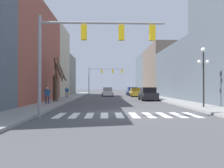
{
  "coord_description": "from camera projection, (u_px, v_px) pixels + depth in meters",
  "views": [
    {
      "loc": [
        -1.31,
        -14.23,
        1.74
      ],
      "look_at": [
        -0.21,
        20.32,
        2.13
      ],
      "focal_mm": 35.0,
      "sensor_mm": 36.0,
      "label": 1
    }
  ],
  "objects": [
    {
      "name": "building_row_left",
      "position": [
        30.0,
        60.0,
        27.94
      ],
      "size": [
        6.0,
        40.86,
        11.35
      ],
      "color": "#515B66",
      "rests_on": "ground_plane"
    },
    {
      "name": "crosswalk_stripes",
      "position": [
        127.0,
        115.0,
        13.22
      ],
      "size": [
        8.55,
        2.6,
        0.01
      ],
      "color": "white",
      "rests_on": "ground_plane"
    },
    {
      "name": "building_row_right",
      "position": [
        179.0,
        65.0,
        36.0
      ],
      "size": [
        6.0,
        56.78,
        12.72
      ],
      "color": "#515B66",
      "rests_on": "ground_plane"
    },
    {
      "name": "street_tree_right_near",
      "position": [
        55.0,
        82.0,
        24.14
      ],
      "size": [
        1.16,
        2.57,
        4.81
      ],
      "color": "#473828",
      "rests_on": "sidewalk_left"
    },
    {
      "name": "pedestrian_waiting_at_curb",
      "position": [
        47.0,
        94.0,
        20.16
      ],
      "size": [
        0.66,
        0.29,
        1.54
      ],
      "rotation": [
        0.0,
        0.0,
        6.02
      ],
      "color": "#282D47",
      "rests_on": "sidewalk_left"
    },
    {
      "name": "ground_plane",
      "position": [
        125.0,
        113.0,
        14.25
      ],
      "size": [
        240.0,
        240.0,
        0.0
      ],
      "primitive_type": "plane",
      "color": "#4C4C4F"
    },
    {
      "name": "street_lamp_right_corner",
      "position": [
        203.0,
        65.0,
        16.94
      ],
      "size": [
        0.95,
        0.36,
        4.63
      ],
      "color": "black",
      "rests_on": "sidewalk_right"
    },
    {
      "name": "sidewalk_left",
      "position": [
        24.0,
        112.0,
        14.04
      ],
      "size": [
        2.67,
        90.0,
        0.15
      ],
      "color": "gray",
      "rests_on": "ground_plane"
    },
    {
      "name": "car_parked_right_far",
      "position": [
        132.0,
        91.0,
        42.9
      ],
      "size": [
        2.1,
        4.14,
        1.62
      ],
      "rotation": [
        0.0,
        0.0,
        1.57
      ],
      "color": "navy",
      "rests_on": "ground_plane"
    },
    {
      "name": "street_tree_left_mid",
      "position": [
        58.0,
        81.0,
        23.28
      ],
      "size": [
        1.65,
        1.87,
        4.81
      ],
      "color": "brown",
      "rests_on": "sidewalk_left"
    },
    {
      "name": "traffic_signal_far",
      "position": [
        103.0,
        74.0,
        49.16
      ],
      "size": [
        8.35,
        0.28,
        6.13
      ],
      "color": "gray",
      "rests_on": "ground_plane"
    },
    {
      "name": "car_driving_toward_lane",
      "position": [
        108.0,
        92.0,
        39.35
      ],
      "size": [
        1.98,
        4.12,
        1.58
      ],
      "rotation": [
        0.0,
        0.0,
        -1.57
      ],
      "color": "white",
      "rests_on": "ground_plane"
    },
    {
      "name": "sidewalk_right",
      "position": [
        223.0,
        112.0,
        14.46
      ],
      "size": [
        2.67,
        90.0,
        0.15
      ],
      "color": "gray",
      "rests_on": "ground_plane"
    },
    {
      "name": "pedestrian_on_left_sidewalk",
      "position": [
        67.0,
        91.0,
        31.06
      ],
      "size": [
        0.68,
        0.24,
        1.57
      ],
      "rotation": [
        0.0,
        0.0,
        3.24
      ],
      "color": "#4C4C51",
      "rests_on": "sidewalk_left"
    },
    {
      "name": "traffic_signal_near",
      "position": [
        88.0,
        42.0,
        12.25
      ],
      "size": [
        7.12,
        0.28,
        5.73
      ],
      "color": "gray",
      "rests_on": "ground_plane"
    },
    {
      "name": "car_parked_left_near",
      "position": [
        148.0,
        94.0,
        27.27
      ],
      "size": [
        2.04,
        4.14,
        1.63
      ],
      "rotation": [
        0.0,
        0.0,
        1.57
      ],
      "color": "black",
      "rests_on": "ground_plane"
    },
    {
      "name": "car_parked_left_mid",
      "position": [
        136.0,
        92.0,
        37.62
      ],
      "size": [
        2.14,
        4.5,
        1.55
      ],
      "rotation": [
        0.0,
        0.0,
        1.57
      ],
      "color": "#A38423",
      "rests_on": "ground_plane"
    }
  ]
}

